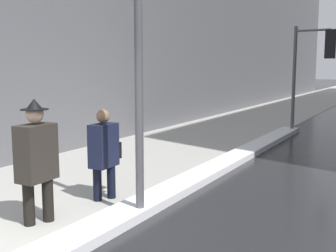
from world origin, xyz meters
TOP-DOWN VIEW (x-y plane):
  - sidewalk_slab at (-2.00, 15.00)m, footprint 4.00×80.00m
  - snow_bank_curb at (0.17, 5.35)m, footprint 0.56×12.42m
  - traffic_light_near at (0.98, 11.22)m, footprint 1.31×0.32m
  - pedestrian_in_fedora at (-0.77, 1.00)m, footprint 0.38×0.55m
  - pedestrian_nearside at (-0.64, 2.32)m, footprint 0.31×0.70m

SIDE VIEW (x-z plane):
  - sidewalk_slab at x=-2.00m, z-range 0.00..0.01m
  - snow_bank_curb at x=0.17m, z-range 0.00..0.14m
  - pedestrian_nearside at x=-0.64m, z-range 0.08..1.59m
  - pedestrian_in_fedora at x=-0.77m, z-range 0.08..1.84m
  - traffic_light_near at x=0.98m, z-range 0.78..4.28m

